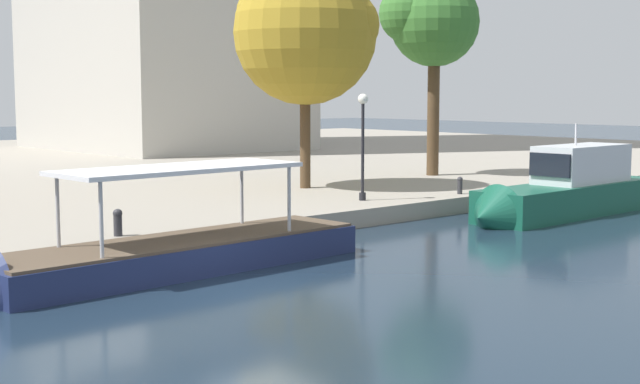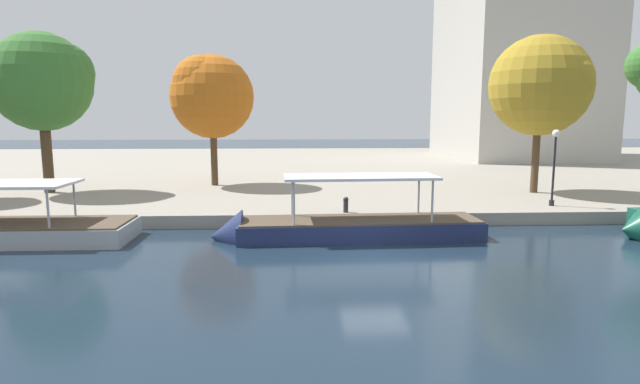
{
  "view_description": "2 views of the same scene",
  "coord_description": "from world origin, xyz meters",
  "px_view_note": "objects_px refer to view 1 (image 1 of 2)",
  "views": [
    {
      "loc": [
        -13.13,
        -16.53,
        4.77
      ],
      "look_at": [
        5.23,
        3.92,
        1.72
      ],
      "focal_mm": 49.81,
      "sensor_mm": 36.0,
      "label": 1
    },
    {
      "loc": [
        -3.06,
        -18.88,
        5.39
      ],
      "look_at": [
        -1.88,
        4.65,
        1.95
      ],
      "focal_mm": 28.62,
      "sensor_mm": 36.0,
      "label": 2
    }
  ],
  "objects_px": {
    "motor_yacht_2": "(565,195)",
    "tree_0": "(430,19)",
    "mooring_bollard_1": "(118,221)",
    "tour_boat_1": "(150,264)",
    "lamp_post": "(363,135)",
    "mooring_bollard_0": "(460,185)",
    "tree_1": "(303,30)"
  },
  "relations": [
    {
      "from": "motor_yacht_2",
      "to": "tree_0",
      "type": "xyz_separation_m",
      "value": [
        3.73,
        10.34,
        7.6
      ]
    },
    {
      "from": "mooring_bollard_1",
      "to": "tree_0",
      "type": "height_order",
      "value": "tree_0"
    },
    {
      "from": "tour_boat_1",
      "to": "mooring_bollard_1",
      "type": "relative_size",
      "value": 15.3
    },
    {
      "from": "mooring_bollard_1",
      "to": "lamp_post",
      "type": "relative_size",
      "value": 0.19
    },
    {
      "from": "tree_0",
      "to": "mooring_bollard_0",
      "type": "bearing_deg",
      "value": -129.81
    },
    {
      "from": "motor_yacht_2",
      "to": "tree_1",
      "type": "xyz_separation_m",
      "value": [
        -4.89,
        9.97,
        6.66
      ]
    },
    {
      "from": "motor_yacht_2",
      "to": "lamp_post",
      "type": "relative_size",
      "value": 2.67
    },
    {
      "from": "lamp_post",
      "to": "tree_1",
      "type": "relative_size",
      "value": 0.42
    },
    {
      "from": "motor_yacht_2",
      "to": "tree_1",
      "type": "height_order",
      "value": "tree_1"
    },
    {
      "from": "motor_yacht_2",
      "to": "tree_0",
      "type": "height_order",
      "value": "tree_0"
    },
    {
      "from": "mooring_bollard_0",
      "to": "tree_1",
      "type": "height_order",
      "value": "tree_1"
    },
    {
      "from": "motor_yacht_2",
      "to": "mooring_bollard_0",
      "type": "distance_m",
      "value": 4.24
    },
    {
      "from": "motor_yacht_2",
      "to": "mooring_bollard_1",
      "type": "distance_m",
      "value": 17.89
    },
    {
      "from": "tour_boat_1",
      "to": "mooring_bollard_1",
      "type": "xyz_separation_m",
      "value": [
        0.63,
        2.79,
        0.77
      ]
    },
    {
      "from": "mooring_bollard_0",
      "to": "mooring_bollard_1",
      "type": "bearing_deg",
      "value": -178.92
    },
    {
      "from": "motor_yacht_2",
      "to": "tree_1",
      "type": "distance_m",
      "value": 12.95
    },
    {
      "from": "tour_boat_1",
      "to": "mooring_bollard_1",
      "type": "bearing_deg",
      "value": -105.05
    },
    {
      "from": "tree_0",
      "to": "mooring_bollard_1",
      "type": "bearing_deg",
      "value": -162.45
    },
    {
      "from": "motor_yacht_2",
      "to": "mooring_bollard_1",
      "type": "bearing_deg",
      "value": -12.59
    },
    {
      "from": "tour_boat_1",
      "to": "mooring_bollard_1",
      "type": "distance_m",
      "value": 2.96
    },
    {
      "from": "lamp_post",
      "to": "mooring_bollard_0",
      "type": "bearing_deg",
      "value": -13.9
    },
    {
      "from": "tour_boat_1",
      "to": "tree_1",
      "type": "height_order",
      "value": "tree_1"
    },
    {
      "from": "mooring_bollard_0",
      "to": "tree_1",
      "type": "bearing_deg",
      "value": 118.36
    },
    {
      "from": "mooring_bollard_1",
      "to": "lamp_post",
      "type": "xyz_separation_m",
      "value": [
        11.37,
        1.42,
        2.1
      ]
    },
    {
      "from": "mooring_bollard_0",
      "to": "motor_yacht_2",
      "type": "bearing_deg",
      "value": -67.52
    },
    {
      "from": "tree_1",
      "to": "tree_0",
      "type": "bearing_deg",
      "value": 2.43
    },
    {
      "from": "tour_boat_1",
      "to": "tree_1",
      "type": "xyz_separation_m",
      "value": [
        13.26,
        9.14,
        7.18
      ]
    },
    {
      "from": "mooring_bollard_1",
      "to": "lamp_post",
      "type": "bearing_deg",
      "value": 7.11
    },
    {
      "from": "tour_boat_1",
      "to": "tree_1",
      "type": "relative_size",
      "value": 1.24
    },
    {
      "from": "mooring_bollard_1",
      "to": "tree_1",
      "type": "xyz_separation_m",
      "value": [
        12.63,
        6.35,
        6.41
      ]
    },
    {
      "from": "tour_boat_1",
      "to": "lamp_post",
      "type": "height_order",
      "value": "lamp_post"
    },
    {
      "from": "lamp_post",
      "to": "motor_yacht_2",
      "type": "bearing_deg",
      "value": -39.33
    }
  ]
}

